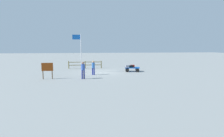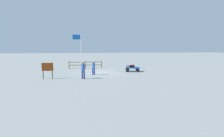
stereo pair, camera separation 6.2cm
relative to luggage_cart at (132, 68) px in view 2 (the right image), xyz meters
The scene contains 10 objects.
ground_plane 3.93m from the luggage_cart, ahead, with size 120.00×120.00×0.00m, color gray.
luggage_cart is the anchor object (origin of this frame).
suitcase_maroon 0.68m from the luggage_cart, 22.70° to the left, with size 0.63×0.37×0.29m.
suitcase_dark 0.32m from the luggage_cart, 106.77° to the right, with size 0.65×0.48×0.28m.
suitcase_navy 0.44m from the luggage_cart, 53.27° to the left, with size 0.46×0.35×0.27m.
worker_lead 5.26m from the luggage_cart, 21.86° to the left, with size 0.46×0.46×1.59m.
worker_trailing 7.29m from the luggage_cart, 35.77° to the left, with size 0.49×0.49×1.67m.
flagpole 6.80m from the luggage_cart, ahead, with size 1.02×0.18×4.59m.
signboard 10.11m from the luggage_cart, 22.87° to the left, with size 1.08×0.10×1.58m.
wooden_fence 7.06m from the luggage_cart, 33.27° to the right, with size 4.71×0.15×1.06m.
Camera 2 is at (1.28, 21.06, 3.19)m, focal length 28.17 mm.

